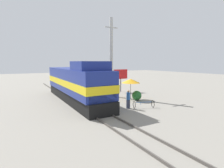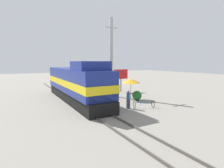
% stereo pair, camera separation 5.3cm
% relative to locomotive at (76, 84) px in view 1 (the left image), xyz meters
% --- Properties ---
extents(ground_plane, '(120.00, 120.00, 0.00)m').
position_rel_locomotive_xyz_m(ground_plane, '(0.00, -2.57, -1.97)').
color(ground_plane, gray).
extents(rail_near, '(0.08, 42.50, 0.15)m').
position_rel_locomotive_xyz_m(rail_near, '(-0.72, -2.57, -1.90)').
color(rail_near, '#4C4742').
rests_on(rail_near, ground_plane).
extents(rail_far, '(0.08, 42.50, 0.15)m').
position_rel_locomotive_xyz_m(rail_far, '(0.72, -2.57, -1.90)').
color(rail_far, '#4C4742').
rests_on(rail_far, ground_plane).
extents(locomotive, '(2.98, 14.66, 4.46)m').
position_rel_locomotive_xyz_m(locomotive, '(0.00, 0.00, 0.00)').
color(locomotive, black).
rests_on(locomotive, ground_plane).
extents(utility_pole, '(1.80, 0.42, 9.81)m').
position_rel_locomotive_xyz_m(utility_pole, '(4.77, 0.48, 2.99)').
color(utility_pole, '#B2B2AD').
rests_on(utility_pole, ground_plane).
extents(vendor_umbrella, '(2.17, 2.17, 2.45)m').
position_rel_locomotive_xyz_m(vendor_umbrella, '(5.84, -2.27, 0.24)').
color(vendor_umbrella, '#4C4C4C').
rests_on(vendor_umbrella, ground_plane).
extents(billboard_sign, '(2.34, 0.12, 3.32)m').
position_rel_locomotive_xyz_m(billboard_sign, '(7.82, 2.99, 0.49)').
color(billboard_sign, '#595959').
rests_on(billboard_sign, ground_plane).
extents(shrub_cluster, '(1.10, 1.10, 1.10)m').
position_rel_locomotive_xyz_m(shrub_cluster, '(6.21, -2.98, -1.42)').
color(shrub_cluster, '#236028').
rests_on(shrub_cluster, ground_plane).
extents(person_bystander, '(0.34, 0.34, 1.78)m').
position_rel_locomotive_xyz_m(person_bystander, '(3.23, -5.51, -1.00)').
color(person_bystander, '#2D3347').
rests_on(person_bystander, ground_plane).
extents(bicycle, '(2.07, 1.29, 0.71)m').
position_rel_locomotive_xyz_m(bicycle, '(4.64, -6.07, -1.61)').
color(bicycle, black).
rests_on(bicycle, ground_plane).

